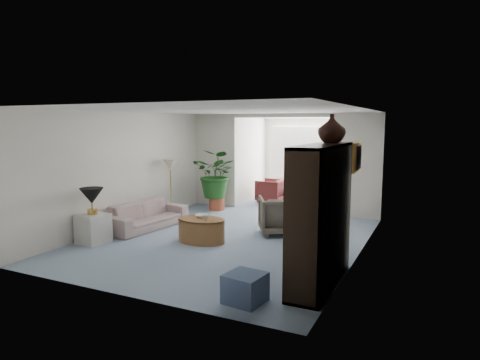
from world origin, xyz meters
The scene contains 26 objects.
floor centered at (0.00, 0.00, 0.00)m, with size 6.00×6.00×0.00m, color #869BB0.
sunroom_floor centered at (0.00, 4.10, 0.00)m, with size 2.60×2.60×0.00m, color #869BB0.
back_pier_left centered at (-1.90, 3.00, 1.25)m, with size 1.20×0.12×2.50m, color silver.
back_pier_right centered at (1.90, 3.00, 1.25)m, with size 1.20×0.12×2.50m, color silver.
back_header centered at (0.00, 3.00, 2.45)m, with size 2.60×0.12×0.10m, color silver.
window_pane centered at (0.00, 5.18, 1.40)m, with size 2.20×0.02×1.50m, color white.
window_blinds centered at (0.00, 5.15, 1.40)m, with size 2.20×0.02×1.50m, color white.
framed_picture centered at (2.46, -0.10, 1.70)m, with size 0.04×0.50×0.40m, color beige.
sofa centered at (-1.98, 0.06, 0.28)m, with size 1.93×0.75×0.56m, color #B8AD9B.
end_table centered at (-2.18, -1.29, 0.28)m, with size 0.50×0.50×0.55m, color beige.
table_lamp centered at (-2.18, -1.29, 0.90)m, with size 0.44×0.44×0.30m, color black.
floor_lamp centered at (-2.23, 1.35, 1.25)m, with size 0.36×0.36×0.28m, color beige.
coffee_table centered at (-0.37, -0.35, 0.23)m, with size 0.95×0.95×0.45m, color #905D34.
coffee_bowl centered at (-0.42, -0.25, 0.48)m, with size 0.23×0.23×0.06m, color white.
coffee_cup centered at (-0.22, -0.45, 0.50)m, with size 0.11×0.11×0.10m, color #B7B0A0.
wingback_chair centered at (0.78, 0.87, 0.39)m, with size 0.82×0.85×0.77m, color #695F53.
side_table_dark centered at (1.48, 1.17, 0.31)m, with size 0.52×0.42×0.63m, color black.
entertainment_cabinet centered at (2.23, -1.48, 0.98)m, with size 0.47×1.77×1.97m, color black.
cabinet_urn centered at (2.23, -0.98, 2.18)m, with size 0.40×0.40×0.42m, color black.
ottoman centered at (1.54, -2.49, 0.18)m, with size 0.46×0.46×0.37m, color slate.
plant_pot centered at (-1.54, 2.42, 0.16)m, with size 0.40×0.40×0.32m, color #A94B31.
house_plant centered at (-1.54, 2.42, 0.95)m, with size 1.14×0.99×1.26m, color #1E511B.
sunroom_chair_blue centered at (0.84, 4.05, 0.38)m, with size 0.81×0.83×0.76m, color slate.
sunroom_chair_maroon centered at (-0.66, 4.05, 0.33)m, with size 0.71×0.73×0.67m, color maroon.
sunroom_table centered at (0.09, 4.80, 0.25)m, with size 0.41×0.32×0.50m, color #905D34.
shelf_clutter centered at (2.18, -1.64, 0.79)m, with size 0.30×0.93×0.61m.
Camera 1 is at (3.68, -7.14, 2.25)m, focal length 31.65 mm.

